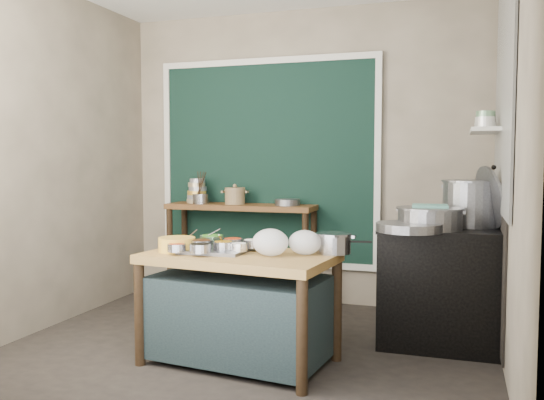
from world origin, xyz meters
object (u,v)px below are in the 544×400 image
(stove_block, at_px, (443,288))
(utensil_cup, at_px, (201,199))
(condiment_tray, at_px, (210,250))
(saucepan, at_px, (333,243))
(prep_table, at_px, (239,308))
(back_counter, at_px, (241,253))
(stock_pot, at_px, (471,203))
(steamer, at_px, (430,218))
(yellow_basin, at_px, (177,244))
(ceramic_crock, at_px, (235,197))

(stove_block, bearing_deg, utensil_cup, 163.69)
(condiment_tray, relative_size, saucepan, 2.00)
(prep_table, relative_size, stove_block, 1.39)
(back_counter, relative_size, stock_pot, 3.27)
(saucepan, height_order, utensil_cup, utensil_cup)
(back_counter, xyz_separation_m, steamer, (1.80, -0.89, 0.48))
(utensil_cup, height_order, steamer, utensil_cup)
(yellow_basin, bearing_deg, condiment_tray, 16.26)
(ceramic_crock, relative_size, stock_pot, 0.47)
(saucepan, distance_m, ceramic_crock, 1.87)
(stove_block, distance_m, saucepan, 1.03)
(stove_block, bearing_deg, yellow_basin, -152.53)
(steamer, bearing_deg, stove_block, 58.11)
(saucepan, relative_size, steamer, 0.51)
(stove_block, distance_m, steamer, 0.57)
(back_counter, relative_size, ceramic_crock, 6.95)
(prep_table, distance_m, saucepan, 0.77)
(stove_block, xyz_separation_m, condiment_tray, (-1.52, -0.84, 0.34))
(utensil_cup, distance_m, ceramic_crock, 0.34)
(back_counter, bearing_deg, steamer, -26.21)
(stock_pot, xyz_separation_m, steamer, (-0.28, -0.28, -0.09))
(stove_block, xyz_separation_m, ceramic_crock, (-1.96, 0.72, 0.60))
(stove_block, height_order, stock_pot, stock_pot)
(yellow_basin, distance_m, utensil_cup, 1.68)
(yellow_basin, distance_m, saucepan, 1.07)
(prep_table, distance_m, steamer, 1.51)
(condiment_tray, height_order, saucepan, saucepan)
(stock_pot, height_order, steamer, stock_pot)
(ceramic_crock, bearing_deg, stove_block, -20.26)
(ceramic_crock, bearing_deg, yellow_basin, -82.28)
(stove_block, height_order, yellow_basin, stove_block)
(stove_block, distance_m, yellow_basin, 1.99)
(utensil_cup, distance_m, steamer, 2.35)
(utensil_cup, relative_size, stock_pot, 0.36)
(stove_block, relative_size, ceramic_crock, 4.31)
(saucepan, bearing_deg, stock_pot, 32.20)
(ceramic_crock, xyz_separation_m, steamer, (1.86, -0.88, -0.06))
(stock_pot, bearing_deg, ceramic_crock, 164.40)
(ceramic_crock, distance_m, stock_pot, 2.22)
(saucepan, relative_size, utensil_cup, 1.55)
(ceramic_crock, bearing_deg, stock_pot, -15.60)
(prep_table, height_order, back_counter, back_counter)
(condiment_tray, bearing_deg, yellow_basin, -163.74)
(condiment_tray, bearing_deg, prep_table, -3.11)
(condiment_tray, distance_m, ceramic_crock, 1.64)
(steamer, bearing_deg, utensil_cup, 159.33)
(prep_table, xyz_separation_m, yellow_basin, (-0.44, -0.05, 0.42))
(stove_block, height_order, saucepan, saucepan)
(prep_table, relative_size, condiment_tray, 2.50)
(condiment_tray, xyz_separation_m, yellow_basin, (-0.22, -0.06, 0.04))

